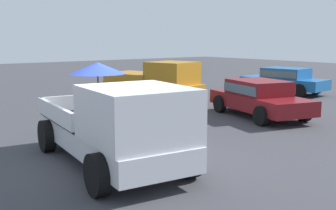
{
  "coord_description": "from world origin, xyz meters",
  "views": [
    {
      "loc": [
        8.04,
        -4.52,
        2.83
      ],
      "look_at": [
        -0.42,
        1.99,
        1.1
      ],
      "focal_mm": 44.01,
      "sensor_mm": 36.0,
      "label": 1
    }
  ],
  "objects": [
    {
      "name": "parked_sedan_far",
      "position": [
        -1.69,
        7.16,
        0.74
      ],
      "size": [
        4.61,
        2.79,
        1.33
      ],
      "rotation": [
        0.0,
        0.0,
        -0.26
      ],
      "color": "black",
      "rests_on": "ground"
    },
    {
      "name": "parked_sedan_near",
      "position": [
        -5.11,
        13.22,
        0.74
      ],
      "size": [
        4.49,
        2.4,
        1.33
      ],
      "rotation": [
        0.0,
        0.0,
        3.27
      ],
      "color": "black",
      "rests_on": "ground"
    },
    {
      "name": "ground_plane",
      "position": [
        0.0,
        0.0,
        0.0
      ],
      "size": [
        80.0,
        80.0,
        0.0
      ],
      "primitive_type": "plane",
      "color": "#38383D"
    },
    {
      "name": "pickup_truck_red",
      "position": [
        -7.35,
        6.59,
        0.87
      ],
      "size": [
        5.09,
        3.03,
        1.8
      ],
      "rotation": [
        0.0,
        0.0,
        0.24
      ],
      "color": "black",
      "rests_on": "ground"
    },
    {
      "name": "pickup_truck_main",
      "position": [
        0.44,
        -0.04,
        0.98
      ],
      "size": [
        5.23,
        2.73,
        2.26
      ],
      "rotation": [
        0.0,
        0.0,
        -0.12
      ],
      "color": "black",
      "rests_on": "ground"
    }
  ]
}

